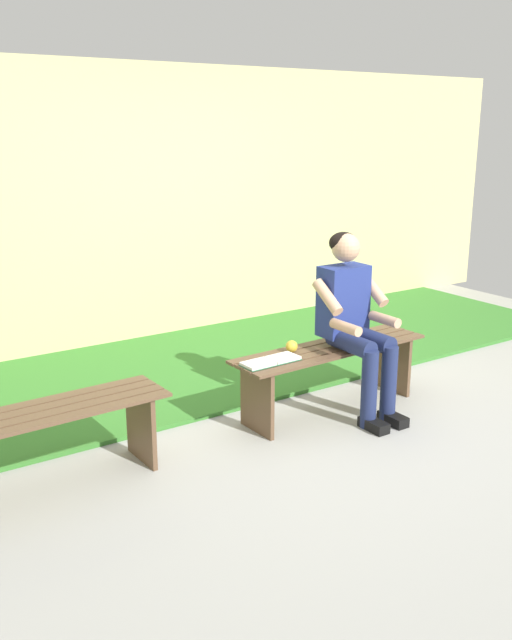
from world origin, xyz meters
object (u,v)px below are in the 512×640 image
object	(u,v)px
apple	(292,346)
book_open	(271,361)
person_seated	(354,316)
bench_near	(330,364)
bench_far	(35,434)

from	to	relation	value
apple	book_open	distance (m)	0.27
apple	person_seated	bearing A→B (deg)	158.14
bench_near	person_seated	bearing A→B (deg)	138.79
bench_far	apple	distance (m)	1.82
bench_far	apple	xyz separation A→B (m)	(-1.81, -0.06, 0.17)
bench_near	bench_far	distance (m)	2.11
person_seated	bench_near	bearing A→B (deg)	-41.21
bench_far	person_seated	distance (m)	2.26
bench_near	person_seated	distance (m)	0.39
bench_far	book_open	bearing A→B (deg)	178.58
bench_near	person_seated	xyz separation A→B (m)	(-0.12, 0.10, 0.36)
bench_near	book_open	world-z (taller)	book_open
bench_far	apple	bearing A→B (deg)	-177.97
book_open	bench_far	bearing A→B (deg)	-3.54
bench_near	bench_far	size ratio (longest dim) A/B	1.00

